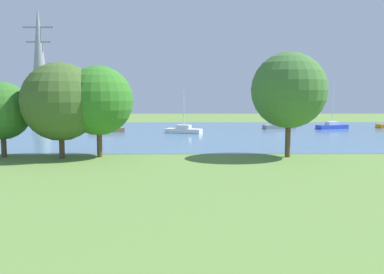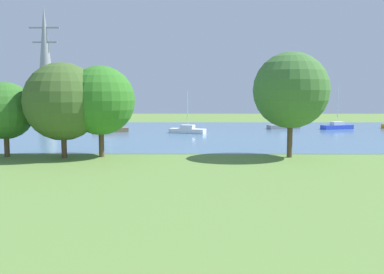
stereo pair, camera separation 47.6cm
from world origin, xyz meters
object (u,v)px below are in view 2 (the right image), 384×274
object	(u,v)px
tree_mid_shore	(101,101)
tree_east_far	(291,90)
sailboat_gray	(283,126)
tree_west_far	(5,111)
sailboat_blue	(337,126)
sailboat_brown	(110,129)
tree_west_near	(63,102)
electricity_pylon	(45,62)
sailboat_white	(187,130)

from	to	relation	value
tree_mid_shore	tree_east_far	distance (m)	15.79
sailboat_gray	tree_mid_shore	bearing A→B (deg)	-127.24
sailboat_gray	tree_east_far	size ratio (longest dim) A/B	0.91
tree_west_far	tree_mid_shore	distance (m)	8.08
sailboat_blue	tree_mid_shore	world-z (taller)	tree_mid_shore
sailboat_brown	tree_west_far	xyz separation A→B (m)	(-4.35, -22.14, 3.41)
sailboat_gray	tree_west_near	distance (m)	37.30
sailboat_blue	tree_mid_shore	xyz separation A→B (m)	(-28.86, -27.31, 4.26)
sailboat_blue	sailboat_gray	bearing A→B (deg)	177.35
tree_mid_shore	electricity_pylon	size ratio (longest dim) A/B	0.32
electricity_pylon	sailboat_blue	bearing A→B (deg)	-28.11
sailboat_gray	tree_west_near	xyz separation A→B (m)	(-24.02, -28.23, 4.17)
tree_west_near	sailboat_white	bearing A→B (deg)	65.17
sailboat_brown	tree_east_far	distance (m)	30.09
tree_west_near	tree_mid_shore	xyz separation A→B (m)	(2.98, 0.56, 0.08)
tree_west_far	tree_east_far	world-z (taller)	tree_east_far
tree_west_near	tree_east_far	bearing A→B (deg)	1.22
sailboat_brown	sailboat_white	size ratio (longest dim) A/B	1.17
sailboat_brown	tree_east_far	size ratio (longest dim) A/B	0.75
tree_mid_shore	electricity_pylon	distance (m)	60.70
sailboat_white	tree_mid_shore	bearing A→B (deg)	-108.33
sailboat_white	tree_mid_shore	world-z (taller)	tree_mid_shore
sailboat_blue	electricity_pylon	world-z (taller)	electricity_pylon
tree_east_far	sailboat_blue	bearing A→B (deg)	64.52
sailboat_blue	sailboat_gray	xyz separation A→B (m)	(-7.83, 0.36, 0.01)
sailboat_brown	sailboat_blue	world-z (taller)	sailboat_blue
sailboat_gray	tree_west_far	world-z (taller)	sailboat_gray
sailboat_blue	tree_west_near	world-z (taller)	tree_west_near
electricity_pylon	tree_east_far	bearing A→B (deg)	-54.59
tree_east_far	sailboat_white	bearing A→B (deg)	113.04
sailboat_blue	tree_west_near	bearing A→B (deg)	-138.81
sailboat_brown	tree_west_far	world-z (taller)	sailboat_brown
sailboat_blue	sailboat_white	size ratio (longest dim) A/B	1.21
tree_west_far	tree_west_near	distance (m)	5.15
sailboat_gray	tree_east_far	world-z (taller)	tree_east_far
tree_mid_shore	sailboat_gray	bearing A→B (deg)	52.76
sailboat_white	electricity_pylon	bearing A→B (deg)	131.46
sailboat_white	tree_east_far	world-z (taller)	tree_east_far
sailboat_brown	tree_west_near	xyz separation A→B (m)	(0.70, -22.78, 4.19)
sailboat_brown	sailboat_blue	size ratio (longest dim) A/B	0.97
sailboat_white	tree_east_far	xyz separation A→B (m)	(8.89, -20.91, 5.12)
tree_east_far	tree_west_near	bearing A→B (deg)	-178.78
tree_west_near	sailboat_gray	bearing A→B (deg)	49.61
sailboat_brown	tree_west_near	distance (m)	23.17
sailboat_gray	electricity_pylon	world-z (taller)	electricity_pylon
sailboat_brown	tree_mid_shore	bearing A→B (deg)	-80.59
tree_mid_shore	tree_east_far	xyz separation A→B (m)	(15.77, -0.16, 0.85)
tree_west_far	tree_east_far	bearing A→B (deg)	-0.59
sailboat_blue	electricity_pylon	size ratio (longest dim) A/B	0.29
sailboat_blue	tree_mid_shore	bearing A→B (deg)	-136.58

